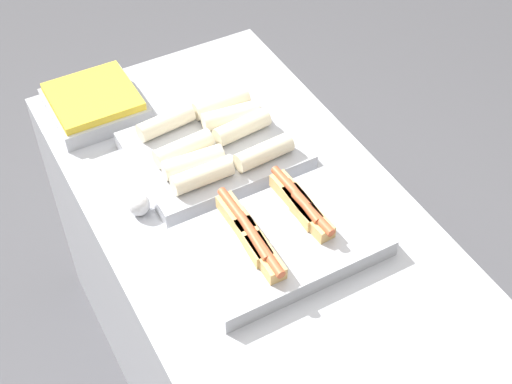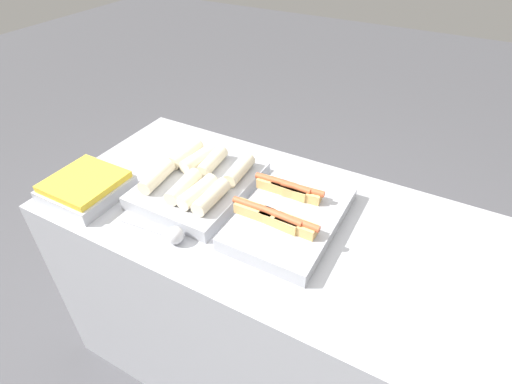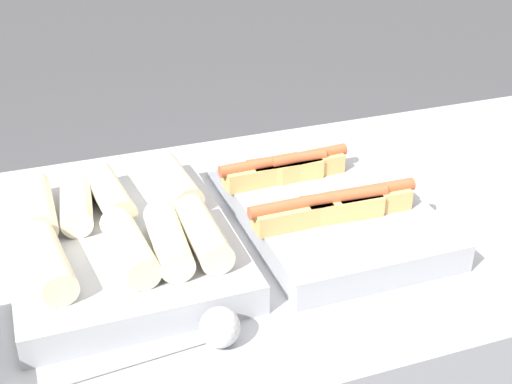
# 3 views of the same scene
# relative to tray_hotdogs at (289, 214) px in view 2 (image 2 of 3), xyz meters

# --- Properties ---
(ground_plane) EXTENTS (12.00, 12.00, 0.00)m
(ground_plane) POSITION_rel_tray_hotdogs_xyz_m (-0.04, -0.00, -0.95)
(ground_plane) COLOR #4C4C51
(counter) EXTENTS (1.68, 0.78, 0.91)m
(counter) POSITION_rel_tray_hotdogs_xyz_m (-0.04, -0.00, -0.49)
(counter) COLOR #A8AAB2
(counter) RESTS_ON ground_plane
(tray_hotdogs) EXTENTS (0.33, 0.47, 0.10)m
(tray_hotdogs) POSITION_rel_tray_hotdogs_xyz_m (0.00, 0.00, 0.00)
(tray_hotdogs) COLOR #A8AAB2
(tray_hotdogs) RESTS_ON counter
(tray_wraps) EXTENTS (0.36, 0.45, 0.10)m
(tray_wraps) POSITION_rel_tray_hotdogs_xyz_m (-0.36, -0.00, 0.01)
(tray_wraps) COLOR #A8AAB2
(tray_wraps) RESTS_ON counter
(tray_side_front) EXTENTS (0.26, 0.26, 0.07)m
(tray_side_front) POSITION_rel_tray_hotdogs_xyz_m (-0.71, -0.22, 0.00)
(tray_side_front) COLOR #A8AAB2
(tray_side_front) RESTS_ON counter
(serving_spoon_near) EXTENTS (0.27, 0.06, 0.06)m
(serving_spoon_near) POSITION_rel_tray_hotdogs_xyz_m (-0.29, -0.26, -0.01)
(serving_spoon_near) COLOR silver
(serving_spoon_near) RESTS_ON counter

